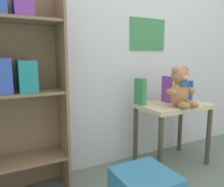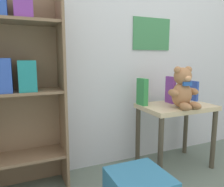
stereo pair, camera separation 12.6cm
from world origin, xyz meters
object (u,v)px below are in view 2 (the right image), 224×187
at_px(display_table, 176,116).
at_px(book_standing_green, 142,92).
at_px(teddy_bear, 183,89).
at_px(book_standing_purple, 170,90).
at_px(bookshelf_side, 15,80).
at_px(book_standing_blue, 193,91).

distance_m(display_table, book_standing_green, 0.35).
height_order(teddy_bear, book_standing_purple, teddy_bear).
bearing_deg(bookshelf_side, display_table, -6.90).
relative_size(display_table, book_standing_purple, 2.59).
height_order(teddy_bear, book_standing_blue, teddy_bear).
bearing_deg(book_standing_blue, bookshelf_side, 177.36).
relative_size(teddy_bear, book_standing_purple, 1.41).
distance_m(display_table, teddy_bear, 0.26).
relative_size(bookshelf_side, teddy_bear, 4.35).
bearing_deg(display_table, bookshelf_side, 173.10).
relative_size(display_table, teddy_bear, 1.84).
relative_size(book_standing_green, book_standing_blue, 1.23).
bearing_deg(book_standing_green, book_standing_blue, -4.24).
height_order(bookshelf_side, book_standing_green, bookshelf_side).
bearing_deg(bookshelf_side, book_standing_blue, -2.07).
relative_size(book_standing_green, book_standing_purple, 0.96).
bearing_deg(book_standing_blue, display_table, -161.22).
xyz_separation_m(teddy_bear, book_standing_purple, (0.03, 0.19, -0.03)).
distance_m(bookshelf_side, book_standing_blue, 1.50).
bearing_deg(display_table, book_standing_blue, 19.34).
bearing_deg(book_standing_green, book_standing_purple, -7.65).
bearing_deg(bookshelf_side, book_standing_purple, -2.90).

